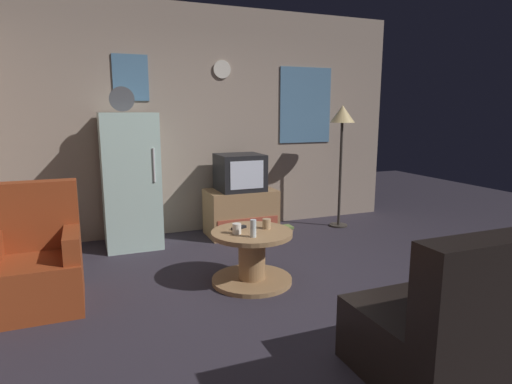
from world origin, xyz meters
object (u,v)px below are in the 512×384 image
Objects in this scene: crt_tv at (240,172)px; wine_glass at (253,228)px; mug_ceramic_tan at (267,224)px; remote_control at (239,228)px; tv_stand at (241,212)px; couch at (503,318)px; fridge at (130,180)px; coffee_table at (252,257)px; standing_lamp at (342,123)px; mug_ceramic_white at (237,229)px; armchair at (35,264)px; book_stack at (285,229)px.

crt_tv reaches higher than wine_glass.
mug_ceramic_tan is 0.60× the size of remote_control.
wine_glass is (-0.48, -1.65, 0.27)m from tv_stand.
wine_glass is at bearing 121.29° from couch.
fridge is 1.82m from coffee_table.
tv_stand is 0.53× the size of standing_lamp.
mug_ceramic_white is (-0.15, -0.02, 0.28)m from coffee_table.
fridge reaches higher than mug_ceramic_white.
remote_control is 1.67m from armchair.
wine_glass is at bearing -106.06° from crt_tv.
coffee_table is 1.76m from armchair.
tv_stand is 2.51m from armchair.
standing_lamp is (1.35, -0.12, 1.08)m from tv_stand.
wine_glass reaches higher than remote_control.
standing_lamp reaches higher than remote_control.
remote_control is 2.13m from couch.
armchair is (-1.66, 0.10, -0.15)m from remote_control.
fridge reaches higher than couch.
tv_stand is 5.60× the size of wine_glass.
mug_ceramic_white is 0.31m from mug_ceramic_tan.
armchair reaches higher than book_stack.
wine_glass is at bearing -106.36° from tv_stand.
fridge is 3.75m from couch.
crt_tv is at bearing 174.82° from standing_lamp.
wine_glass is 0.78× the size of book_stack.
tv_stand is 1.74m from wine_glass.
coffee_table is at bearing -60.23° from fridge.
mug_ceramic_white is (-0.58, -1.50, 0.24)m from tv_stand.
wine_glass is 0.16× the size of armchair.
book_stack is (0.56, -0.11, -0.74)m from crt_tv.
armchair is at bearing -124.06° from fridge.
wine_glass reaches higher than book_stack.
mug_ceramic_tan is at bearing -121.78° from book_stack.
armchair is (-1.59, 0.24, -0.18)m from mug_ceramic_white.
crt_tv is 6.00× the size of mug_ceramic_tan.
remote_control is at bearing -110.50° from tv_stand.
armchair is 2.97m from book_stack.
armchair is at bearing 171.49° from mug_ceramic_white.
fridge is 1.63m from remote_control.
remote_control is 0.09× the size of couch.
fridge is 1.71m from mug_ceramic_white.
armchair reaches higher than wine_glass.
wine_glass is at bearing -107.57° from remote_control.
mug_ceramic_tan is (-0.27, -1.45, 0.24)m from tv_stand.
mug_ceramic_tan is at bearing 11.73° from coffee_table.
book_stack is at bearing 54.28° from coffee_table.
book_stack is (0.55, -0.11, -0.24)m from tv_stand.
armchair is at bearing 167.18° from wine_glass.
remote_control is (0.07, 0.14, -0.03)m from mug_ceramic_white.
standing_lamp is at bearing 37.34° from coffee_table.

